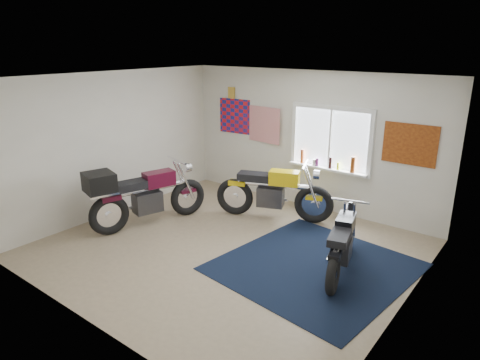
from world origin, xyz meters
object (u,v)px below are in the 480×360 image
Objects in this scene: yellow_triumph at (273,193)px; black_chrome_bike at (342,245)px; maroon_tourer at (140,195)px; navy_rug at (315,267)px.

black_chrome_bike is (1.88, -1.05, -0.08)m from yellow_triumph.
maroon_tourer is at bearing 86.20° from black_chrome_bike.
maroon_tourer is (-3.55, -0.70, 0.18)m from black_chrome_bike.
yellow_triumph reaches higher than navy_rug.
navy_rug is at bearing -63.20° from maroon_tourer.
navy_rug is 3.31m from maroon_tourer.
black_chrome_bike reaches higher than navy_rug.
navy_rug is 1.44× the size of black_chrome_bike.
black_chrome_bike is 3.63m from maroon_tourer.
yellow_triumph is 0.95× the size of maroon_tourer.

